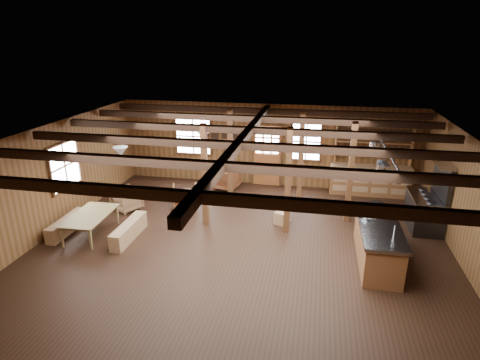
% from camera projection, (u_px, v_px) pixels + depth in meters
% --- Properties ---
extents(room, '(10.04, 9.04, 2.84)m').
position_uv_depth(room, '(242.00, 193.00, 9.43)').
color(room, black).
rests_on(room, ground).
extents(ceiling_joists, '(9.80, 8.82, 0.18)m').
position_uv_depth(ceiling_joists, '(244.00, 138.00, 9.17)').
color(ceiling_joists, black).
rests_on(ceiling_joists, ceiling).
extents(timber_posts, '(3.95, 2.35, 2.80)m').
position_uv_depth(timber_posts, '(274.00, 168.00, 11.26)').
color(timber_posts, '#4C2915').
rests_on(timber_posts, floor).
extents(back_door, '(1.02, 0.08, 2.15)m').
position_uv_depth(back_door, '(267.00, 160.00, 13.72)').
color(back_door, brown).
rests_on(back_door, floor).
extents(window_back_left, '(1.32, 0.06, 1.32)m').
position_uv_depth(window_back_left, '(193.00, 136.00, 13.97)').
color(window_back_left, white).
rests_on(window_back_left, wall_back).
extents(window_back_right, '(1.02, 0.06, 1.32)m').
position_uv_depth(window_back_right, '(306.00, 142.00, 13.25)').
color(window_back_right, white).
rests_on(window_back_right, wall_back).
extents(window_left, '(0.14, 1.24, 1.32)m').
position_uv_depth(window_left, '(64.00, 166.00, 10.74)').
color(window_left, white).
rests_on(window_left, wall_back).
extents(notice_boards, '(1.08, 0.03, 0.90)m').
position_uv_depth(notice_boards, '(224.00, 137.00, 13.75)').
color(notice_boards, silver).
rests_on(notice_boards, wall_back).
extents(back_counter, '(2.55, 0.60, 2.45)m').
position_uv_depth(back_counter, '(370.00, 177.00, 12.96)').
color(back_counter, brown).
rests_on(back_counter, floor).
extents(pendant_lamps, '(1.86, 2.36, 0.66)m').
position_uv_depth(pendant_lamps, '(165.00, 143.00, 10.49)').
color(pendant_lamps, '#2F2F32').
rests_on(pendant_lamps, ceiling).
extents(pot_rack, '(0.37, 3.00, 0.43)m').
position_uv_depth(pot_rack, '(383.00, 160.00, 8.83)').
color(pot_rack, '#2F2F32').
rests_on(pot_rack, ceiling).
extents(kitchen_island, '(0.89, 2.50, 1.20)m').
position_uv_depth(kitchen_island, '(378.00, 242.00, 9.07)').
color(kitchen_island, brown).
rests_on(kitchen_island, floor).
extents(step_stool, '(0.47, 0.40, 0.35)m').
position_uv_depth(step_stool, '(281.00, 218.00, 10.97)').
color(step_stool, olive).
rests_on(step_stool, floor).
extents(commercial_range, '(0.79, 1.54, 1.90)m').
position_uv_depth(commercial_range, '(427.00, 206.00, 10.68)').
color(commercial_range, '#2F2F32').
rests_on(commercial_range, floor).
extents(dining_table, '(0.98, 1.67, 0.57)m').
position_uv_depth(dining_table, '(92.00, 225.00, 10.34)').
color(dining_table, olive).
rests_on(dining_table, floor).
extents(bench_wall, '(0.28, 1.47, 0.40)m').
position_uv_depth(bench_wall, '(67.00, 225.00, 10.50)').
color(bench_wall, olive).
rests_on(bench_wall, floor).
extents(bench_aisle, '(0.29, 1.57, 0.43)m').
position_uv_depth(bench_aisle, '(129.00, 231.00, 10.18)').
color(bench_aisle, olive).
rests_on(bench_aisle, floor).
extents(armchair_a, '(0.90, 0.92, 0.67)m').
position_uv_depth(armchair_a, '(185.00, 196.00, 12.10)').
color(armchair_a, brown).
rests_on(armchair_a, floor).
extents(armchair_b, '(0.93, 0.95, 0.71)m').
position_uv_depth(armchair_b, '(226.00, 179.00, 13.53)').
color(armchair_b, brown).
rests_on(armchair_b, floor).
extents(armchair_c, '(0.98, 0.99, 0.67)m').
position_uv_depth(armchair_c, '(127.00, 199.00, 11.86)').
color(armchair_c, brown).
rests_on(armchair_c, floor).
extents(counter_pot, '(0.30, 0.30, 0.18)m').
position_uv_depth(counter_pot, '(377.00, 206.00, 9.62)').
color(counter_pot, '#ACAFB3').
rests_on(counter_pot, kitchen_island).
extents(bowl, '(0.35, 0.35, 0.06)m').
position_uv_depth(bowl, '(368.00, 218.00, 9.14)').
color(bowl, silver).
rests_on(bowl, kitchen_island).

